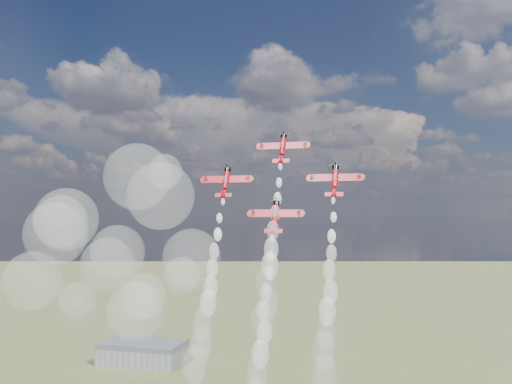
{
  "coord_description": "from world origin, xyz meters",
  "views": [
    {
      "loc": [
        33.54,
        -126.57,
        93.48
      ],
      "look_at": [
        -1.94,
        6.68,
        98.3
      ],
      "focal_mm": 38.0,
      "sensor_mm": 36.0,
      "label": 1
    }
  ],
  "objects_px": {
    "plane_left": "(226,182)",
    "plane_slot": "(275,216)",
    "hangar": "(143,352)",
    "plane_lead": "(282,148)",
    "plane_right": "(335,180)"
  },
  "relations": [
    {
      "from": "plane_left",
      "to": "plane_lead",
      "type": "bearing_deg",
      "value": 17.16
    },
    {
      "from": "plane_lead",
      "to": "plane_slot",
      "type": "relative_size",
      "value": 1.0
    },
    {
      "from": "plane_lead",
      "to": "plane_slot",
      "type": "xyz_separation_m",
      "value": [
        0.0,
        -8.7,
        -17.69
      ]
    },
    {
      "from": "plane_left",
      "to": "plane_slot",
      "type": "distance_m",
      "value": 17.19
    },
    {
      "from": "plane_left",
      "to": "plane_right",
      "type": "bearing_deg",
      "value": 0.0
    },
    {
      "from": "plane_left",
      "to": "plane_right",
      "type": "relative_size",
      "value": 1.0
    },
    {
      "from": "plane_lead",
      "to": "plane_right",
      "type": "relative_size",
      "value": 1.0
    },
    {
      "from": "plane_right",
      "to": "plane_left",
      "type": "bearing_deg",
      "value": 180.0
    },
    {
      "from": "plane_lead",
      "to": "plane_left",
      "type": "bearing_deg",
      "value": -162.84
    },
    {
      "from": "plane_slot",
      "to": "plane_right",
      "type": "bearing_deg",
      "value": 17.16
    },
    {
      "from": "hangar",
      "to": "plane_lead",
      "type": "xyz_separation_m",
      "value": [
        124.06,
        -169.08,
        103.43
      ]
    },
    {
      "from": "plane_slot",
      "to": "hangar",
      "type": "bearing_deg",
      "value": 124.91
    },
    {
      "from": "plane_right",
      "to": "plane_slot",
      "type": "xyz_separation_m",
      "value": [
        -14.08,
        -4.35,
        -8.84
      ]
    },
    {
      "from": "hangar",
      "to": "plane_right",
      "type": "relative_size",
      "value": 4.01
    },
    {
      "from": "plane_lead",
      "to": "plane_right",
      "type": "xyz_separation_m",
      "value": [
        14.08,
        -4.35,
        -8.84
      ]
    }
  ]
}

